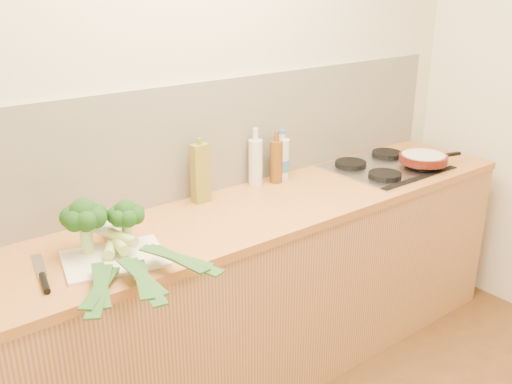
% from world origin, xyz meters
% --- Properties ---
extents(room_shell, '(3.50, 3.50, 3.50)m').
position_xyz_m(room_shell, '(0.00, 1.49, 1.17)').
color(room_shell, beige).
rests_on(room_shell, ground).
extents(counter, '(3.20, 0.62, 0.90)m').
position_xyz_m(counter, '(0.00, 1.20, 0.45)').
color(counter, tan).
rests_on(counter, ground).
extents(gas_hob, '(0.58, 0.50, 0.04)m').
position_xyz_m(gas_hob, '(1.02, 1.20, 0.91)').
color(gas_hob, silver).
rests_on(gas_hob, counter).
extents(chopping_board, '(0.42, 0.35, 0.01)m').
position_xyz_m(chopping_board, '(-0.61, 1.11, 0.91)').
color(chopping_board, white).
rests_on(chopping_board, counter).
extents(broccoli_left, '(0.17, 0.17, 0.22)m').
position_xyz_m(broccoli_left, '(-0.67, 1.21, 1.06)').
color(broccoli_left, '#A7CC77').
rests_on(broccoli_left, chopping_board).
extents(broccoli_right, '(0.15, 0.15, 0.18)m').
position_xyz_m(broccoli_right, '(-0.52, 1.18, 1.04)').
color(broccoli_right, '#A7CC77').
rests_on(broccoli_right, chopping_board).
extents(leek_front, '(0.39, 0.61, 0.04)m').
position_xyz_m(leek_front, '(-0.64, 1.09, 0.93)').
color(leek_front, white).
rests_on(leek_front, chopping_board).
extents(leek_mid, '(0.19, 0.69, 0.04)m').
position_xyz_m(leek_mid, '(-0.59, 1.07, 0.95)').
color(leek_mid, white).
rests_on(leek_mid, chopping_board).
extents(leek_back, '(0.23, 0.63, 0.04)m').
position_xyz_m(leek_back, '(-0.54, 1.05, 0.97)').
color(leek_back, white).
rests_on(leek_back, chopping_board).
extents(chefs_knife, '(0.09, 0.32, 0.02)m').
position_xyz_m(chefs_knife, '(-0.87, 1.12, 0.91)').
color(chefs_knife, silver).
rests_on(chefs_knife, counter).
extents(skillet, '(0.37, 0.26, 0.04)m').
position_xyz_m(skillet, '(1.17, 1.07, 0.96)').
color(skillet, '#52160D').
rests_on(skillet, gas_hob).
extents(oil_tin, '(0.08, 0.05, 0.31)m').
position_xyz_m(oil_tin, '(-0.04, 1.40, 1.04)').
color(oil_tin, olive).
rests_on(oil_tin, counter).
extents(glass_bottle, '(0.07, 0.07, 0.29)m').
position_xyz_m(glass_bottle, '(0.30, 1.43, 1.02)').
color(glass_bottle, silver).
rests_on(glass_bottle, counter).
extents(amber_bottle, '(0.06, 0.06, 0.27)m').
position_xyz_m(amber_bottle, '(0.41, 1.40, 1.01)').
color(amber_bottle, brown).
rests_on(amber_bottle, counter).
extents(water_bottle, '(0.08, 0.08, 0.24)m').
position_xyz_m(water_bottle, '(0.46, 1.42, 1.00)').
color(water_bottle, silver).
rests_on(water_bottle, counter).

